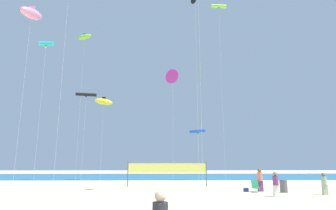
% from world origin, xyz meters
% --- Properties ---
extents(ground_plane, '(120.00, 120.00, 0.00)m').
position_xyz_m(ground_plane, '(0.00, 0.00, 0.00)').
color(ground_plane, beige).
extents(ocean_band, '(120.00, 20.00, 0.01)m').
position_xyz_m(ocean_band, '(0.00, 29.80, 0.00)').
color(ocean_band, '#1E6B99').
rests_on(ocean_band, ground).
extents(beachgoer_sage_shirt, '(0.35, 0.35, 1.55)m').
position_xyz_m(beachgoer_sage_shirt, '(10.87, 3.94, 0.83)').
color(beachgoer_sage_shirt, '#99B28C').
rests_on(beachgoer_sage_shirt, ground).
extents(beachgoer_coral_shirt, '(0.41, 0.41, 1.80)m').
position_xyz_m(beachgoer_coral_shirt, '(7.09, 6.41, 0.96)').
color(beachgoer_coral_shirt, '#7A3872').
rests_on(beachgoer_coral_shirt, ground).
extents(beachgoer_plum_shirt, '(0.38, 0.38, 1.66)m').
position_xyz_m(beachgoer_plum_shirt, '(7.00, 3.03, 0.89)').
color(beachgoer_plum_shirt, white).
rests_on(beachgoer_plum_shirt, ground).
extents(folding_beach_chair, '(0.52, 0.65, 0.89)m').
position_xyz_m(folding_beach_chair, '(6.54, 5.92, 0.47)').
color(folding_beach_chair, '#1E8C4C').
rests_on(folding_beach_chair, ground).
extents(trash_barrel, '(0.56, 0.56, 0.95)m').
position_xyz_m(trash_barrel, '(8.66, 5.70, 0.47)').
color(trash_barrel, '#595960').
rests_on(trash_barrel, ground).
extents(volleyball_net, '(7.63, 0.34, 2.40)m').
position_xyz_m(volleyball_net, '(-0.34, 10.89, 1.63)').
color(volleyball_net, '#4C4C51').
rests_on(volleyball_net, ground).
extents(beach_handbag, '(0.37, 0.19, 0.30)m').
position_xyz_m(beach_handbag, '(5.86, 6.21, 0.15)').
color(beach_handbag, navy).
rests_on(beach_handbag, ground).
extents(kite_black_tube, '(2.42, 0.88, 10.33)m').
position_xyz_m(kite_black_tube, '(-9.89, 15.58, 10.12)').
color(kite_black_tube, silver).
rests_on(kite_black_tube, ground).
extents(kite_lime_inflatable, '(2.06, 1.05, 19.17)m').
position_xyz_m(kite_lime_inflatable, '(-11.27, 17.99, 18.62)').
color(kite_lime_inflatable, silver).
rests_on(kite_lime_inflatable, ground).
extents(kite_pink_inflatable, '(1.56, 2.99, 16.13)m').
position_xyz_m(kite_pink_inflatable, '(-12.60, 6.43, 15.37)').
color(kite_pink_inflatable, silver).
rests_on(kite_pink_inflatable, ground).
extents(kite_cyan_tube, '(1.37, 0.47, 13.94)m').
position_xyz_m(kite_cyan_tube, '(-12.26, 9.18, 13.65)').
color(kite_cyan_tube, silver).
rests_on(kite_cyan_tube, ground).
extents(kite_black_delta, '(0.91, 1.17, 20.75)m').
position_xyz_m(kite_black_delta, '(2.82, 11.40, 20.11)').
color(kite_black_delta, silver).
rests_on(kite_black_delta, ground).
extents(kite_yellow_inflatable, '(2.52, 0.97, 10.78)m').
position_xyz_m(kite_yellow_inflatable, '(-8.64, 19.49, 10.13)').
color(kite_yellow_inflatable, silver).
rests_on(kite_yellow_inflatable, ground).
extents(kite_lime_tube, '(1.64, 0.49, 18.89)m').
position_xyz_m(kite_lime_tube, '(5.19, 10.38, 18.58)').
color(kite_lime_tube, silver).
rests_on(kite_lime_tube, ground).
extents(kite_blue_tube, '(2.05, 1.93, 6.47)m').
position_xyz_m(kite_blue_tube, '(3.81, 19.72, 6.25)').
color(kite_blue_tube, silver).
rests_on(kite_blue_tube, ground).
extents(kite_violet_diamond, '(0.75, 0.75, 16.69)m').
position_xyz_m(kite_violet_diamond, '(-8.97, 5.30, 16.01)').
color(kite_violet_diamond, silver).
rests_on(kite_violet_diamond, ground).
extents(kite_magenta_delta, '(1.67, 1.22, 12.68)m').
position_xyz_m(kite_magenta_delta, '(0.36, 13.82, 11.84)').
color(kite_magenta_delta, silver).
rests_on(kite_magenta_delta, ground).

